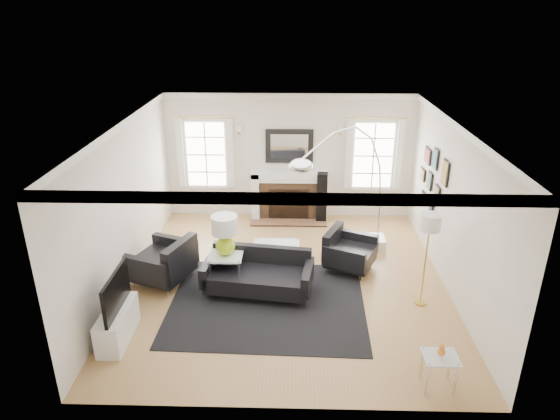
{
  "coord_description": "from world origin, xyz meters",
  "views": [
    {
      "loc": [
        0.08,
        -7.68,
        4.59
      ],
      "look_at": [
        -0.13,
        0.3,
        1.24
      ],
      "focal_mm": 32.0,
      "sensor_mm": 36.0,
      "label": 1
    }
  ],
  "objects_px": {
    "gourd_lamp": "(225,233)",
    "armchair_left": "(165,263)",
    "arc_floor_lamp": "(344,191)",
    "fireplace": "(289,196)",
    "coffee_table": "(276,250)",
    "armchair_right": "(347,252)",
    "sofa": "(259,274)"
  },
  "relations": [
    {
      "from": "sofa",
      "to": "armchair_right",
      "type": "distance_m",
      "value": 1.78
    },
    {
      "from": "fireplace",
      "to": "arc_floor_lamp",
      "type": "height_order",
      "value": "arc_floor_lamp"
    },
    {
      "from": "armchair_right",
      "to": "coffee_table",
      "type": "relative_size",
      "value": 1.33
    },
    {
      "from": "armchair_right",
      "to": "arc_floor_lamp",
      "type": "xyz_separation_m",
      "value": [
        -0.1,
        0.19,
        1.12
      ]
    },
    {
      "from": "armchair_left",
      "to": "coffee_table",
      "type": "bearing_deg",
      "value": 17.41
    },
    {
      "from": "fireplace",
      "to": "coffee_table",
      "type": "xyz_separation_m",
      "value": [
        -0.21,
        -2.28,
        -0.19
      ]
    },
    {
      "from": "gourd_lamp",
      "to": "arc_floor_lamp",
      "type": "height_order",
      "value": "arc_floor_lamp"
    },
    {
      "from": "armchair_left",
      "to": "coffee_table",
      "type": "relative_size",
      "value": 1.49
    },
    {
      "from": "sofa",
      "to": "arc_floor_lamp",
      "type": "height_order",
      "value": "arc_floor_lamp"
    },
    {
      "from": "armchair_left",
      "to": "gourd_lamp",
      "type": "xyz_separation_m",
      "value": [
        1.09,
        -0.11,
        0.64
      ]
    },
    {
      "from": "fireplace",
      "to": "armchair_left",
      "type": "distance_m",
      "value": 3.59
    },
    {
      "from": "armchair_right",
      "to": "arc_floor_lamp",
      "type": "height_order",
      "value": "arc_floor_lamp"
    },
    {
      "from": "armchair_left",
      "to": "gourd_lamp",
      "type": "height_order",
      "value": "gourd_lamp"
    },
    {
      "from": "coffee_table",
      "to": "fireplace",
      "type": "bearing_deg",
      "value": 84.61
    },
    {
      "from": "gourd_lamp",
      "to": "arc_floor_lamp",
      "type": "xyz_separation_m",
      "value": [
        2.04,
        0.89,
        0.43
      ]
    },
    {
      "from": "coffee_table",
      "to": "armchair_right",
      "type": "bearing_deg",
      "value": -0.72
    },
    {
      "from": "coffee_table",
      "to": "arc_floor_lamp",
      "type": "xyz_separation_m",
      "value": [
        1.22,
        0.17,
        1.11
      ]
    },
    {
      "from": "arc_floor_lamp",
      "to": "armchair_right",
      "type": "bearing_deg",
      "value": -62.35
    },
    {
      "from": "armchair_left",
      "to": "sofa",
      "type": "bearing_deg",
      "value": -8.18
    },
    {
      "from": "armchair_left",
      "to": "arc_floor_lamp",
      "type": "height_order",
      "value": "arc_floor_lamp"
    },
    {
      "from": "gourd_lamp",
      "to": "armchair_left",
      "type": "bearing_deg",
      "value": 174.16
    },
    {
      "from": "fireplace",
      "to": "sofa",
      "type": "xyz_separation_m",
      "value": [
        -0.48,
        -3.12,
        -0.22
      ]
    },
    {
      "from": "fireplace",
      "to": "gourd_lamp",
      "type": "distance_m",
      "value": 3.21
    },
    {
      "from": "arc_floor_lamp",
      "to": "coffee_table",
      "type": "bearing_deg",
      "value": -171.86
    },
    {
      "from": "armchair_left",
      "to": "coffee_table",
      "type": "xyz_separation_m",
      "value": [
        1.92,
        0.6,
        -0.04
      ]
    },
    {
      "from": "arc_floor_lamp",
      "to": "armchair_left",
      "type": "bearing_deg",
      "value": -166.1
    },
    {
      "from": "coffee_table",
      "to": "arc_floor_lamp",
      "type": "bearing_deg",
      "value": 8.14
    },
    {
      "from": "armchair_left",
      "to": "arc_floor_lamp",
      "type": "bearing_deg",
      "value": 13.9
    },
    {
      "from": "armchair_left",
      "to": "armchair_right",
      "type": "xyz_separation_m",
      "value": [
        3.23,
        0.59,
        -0.05
      ]
    },
    {
      "from": "armchair_left",
      "to": "gourd_lamp",
      "type": "relative_size",
      "value": 1.83
    },
    {
      "from": "sofa",
      "to": "fireplace",
      "type": "bearing_deg",
      "value": 81.26
    },
    {
      "from": "gourd_lamp",
      "to": "armchair_right",
      "type": "bearing_deg",
      "value": 18.03
    }
  ]
}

